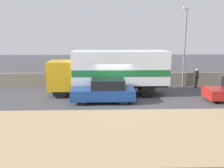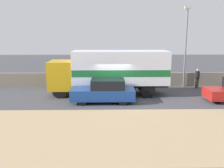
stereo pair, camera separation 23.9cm
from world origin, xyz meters
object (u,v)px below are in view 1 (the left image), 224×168
Objects in this scene: box_truck at (112,70)px; pedestrian at (196,78)px; car_hatchback at (104,91)px; street_lamp at (185,41)px.

box_truck reaches higher than pedestrian.
box_truck reaches higher than car_hatchback.
car_hatchback is (-6.98, -5.05, -3.20)m from street_lamp.
pedestrian is at bearing -163.05° from box_truck.
box_truck is at bearing -156.06° from street_lamp.
car_hatchback is at bearing 75.56° from box_truck.
street_lamp is at bearing 148.61° from pedestrian.
street_lamp reaches higher than car_hatchback.
box_truck is 2.08× the size of car_hatchback.
pedestrian is (7.39, 2.25, -1.04)m from box_truck.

